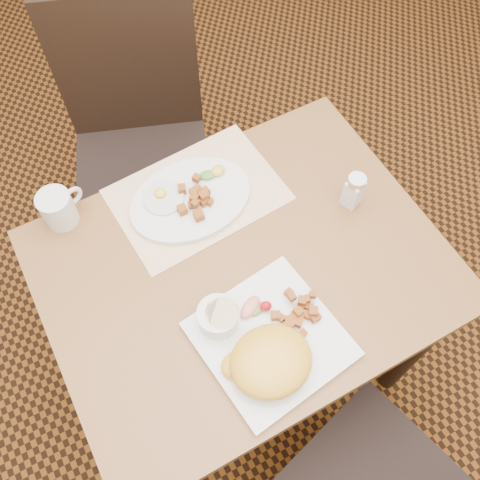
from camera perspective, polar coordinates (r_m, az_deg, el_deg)
name	(u,v)px	position (r m, az deg, el deg)	size (l,w,h in m)	color
ground	(243,361)	(1.92, 0.31, -12.76)	(8.00, 8.00, 0.00)	black
table	(244,286)	(1.32, 0.44, -4.92)	(0.90, 0.70, 0.75)	brown
chair_far	(139,136)	(1.74, -10.77, 10.84)	(0.54, 0.55, 0.97)	black
placemat	(197,195)	(1.32, -4.57, 4.83)	(0.40, 0.28, 0.00)	white
plate_square	(270,339)	(1.15, 3.26, -10.55)	(0.28, 0.28, 0.02)	silver
plate_oval	(191,200)	(1.30, -5.28, 4.31)	(0.30, 0.23, 0.02)	silver
hollandaise_mound	(270,362)	(1.10, 3.22, -12.84)	(0.18, 0.15, 0.06)	yellow
ramekin	(218,317)	(1.13, -2.32, -8.17)	(0.09, 0.09, 0.05)	silver
garnish_sq	(255,307)	(1.15, 1.60, -7.19)	(0.08, 0.06, 0.03)	#387223
fried_egg	(163,197)	(1.30, -8.22, 4.53)	(0.10, 0.10, 0.02)	white
garnish_ov	(214,172)	(1.33, -2.82, 7.23)	(0.07, 0.04, 0.02)	#387223
salt_shaker	(354,190)	(1.29, 12.04, 5.20)	(0.05, 0.05, 0.10)	white
coffee_mug	(59,208)	(1.32, -18.79, 3.25)	(0.11, 0.08, 0.09)	silver
home_fries_sq	(299,313)	(1.15, 6.31, -7.73)	(0.11, 0.11, 0.03)	#A8551B
home_fries_ov	(196,199)	(1.28, -4.68, 4.39)	(0.09, 0.11, 0.03)	#A8551B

